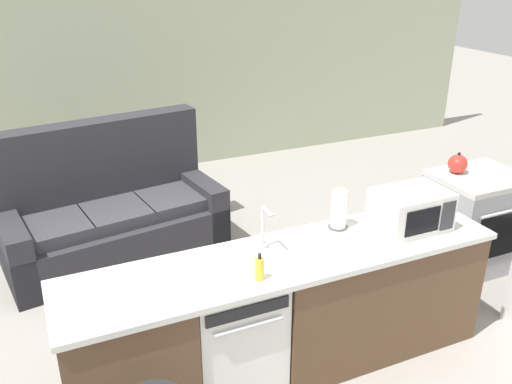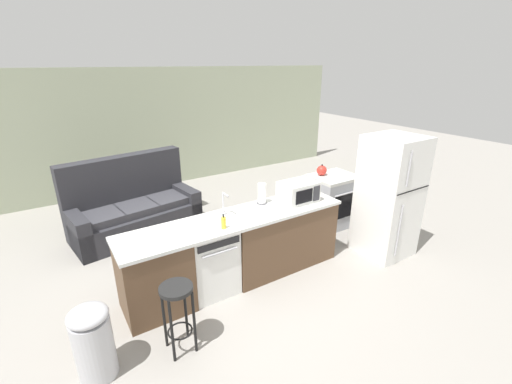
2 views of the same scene
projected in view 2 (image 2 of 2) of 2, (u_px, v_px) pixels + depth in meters
ground_plane at (228, 282)px, 4.48m from camera, size 24.00×24.00×0.00m
wall_back at (147, 130)px, 7.47m from camera, size 10.00×0.06×2.60m
kitchen_counter at (244, 249)px, 4.45m from camera, size 2.94×0.66×0.90m
dishwasher at (209, 260)px, 4.20m from camera, size 0.58×0.61×0.84m
stove_range at (332, 200)px, 5.93m from camera, size 0.76×0.68×0.90m
refrigerator at (389, 197)px, 4.91m from camera, size 0.72×0.73×1.77m
microwave at (298, 192)px, 4.67m from camera, size 0.50×0.37×0.28m
sink_faucet at (224, 205)px, 4.25m from camera, size 0.07×0.18×0.30m
paper_towel_roll at (262, 194)px, 4.60m from camera, size 0.14×0.14×0.28m
soap_bottle at (224, 223)px, 3.92m from camera, size 0.06×0.06×0.18m
kettle at (322, 170)px, 5.76m from camera, size 0.21×0.17×0.19m
bar_stool at (178, 305)px, 3.26m from camera, size 0.32×0.32×0.74m
trash_bin at (93, 342)px, 3.03m from camera, size 0.35×0.35×0.74m
couch at (133, 209)px, 5.70m from camera, size 2.11×1.19×1.27m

